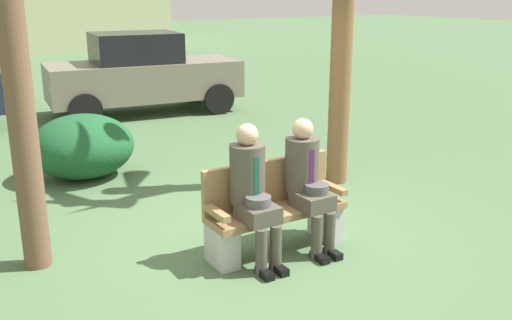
{
  "coord_description": "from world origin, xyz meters",
  "views": [
    {
      "loc": [
        -3.02,
        -4.72,
        2.54
      ],
      "look_at": [
        -0.06,
        0.14,
        0.85
      ],
      "focal_mm": 40.57,
      "sensor_mm": 36.0,
      "label": 1
    }
  ],
  "objects_px": {
    "park_bench": "(274,211)",
    "shrub_near_bench": "(83,146)",
    "seated_man_left": "(252,188)",
    "seated_man_right": "(307,178)",
    "parked_car_far": "(142,74)"
  },
  "relations": [
    {
      "from": "parked_car_far",
      "to": "seated_man_left",
      "type": "bearing_deg",
      "value": -102.76
    },
    {
      "from": "park_bench",
      "to": "parked_car_far",
      "type": "distance_m",
      "value": 7.16
    },
    {
      "from": "seated_man_left",
      "to": "seated_man_right",
      "type": "relative_size",
      "value": 1.02
    },
    {
      "from": "seated_man_right",
      "to": "shrub_near_bench",
      "type": "relative_size",
      "value": 0.93
    },
    {
      "from": "park_bench",
      "to": "seated_man_right",
      "type": "bearing_deg",
      "value": -21.81
    },
    {
      "from": "seated_man_left",
      "to": "seated_man_right",
      "type": "height_order",
      "value": "seated_man_left"
    },
    {
      "from": "seated_man_left",
      "to": "seated_man_right",
      "type": "bearing_deg",
      "value": -0.2
    },
    {
      "from": "seated_man_left",
      "to": "shrub_near_bench",
      "type": "height_order",
      "value": "seated_man_left"
    },
    {
      "from": "park_bench",
      "to": "shrub_near_bench",
      "type": "xyz_separation_m",
      "value": [
        -0.99,
        3.34,
        0.04
      ]
    },
    {
      "from": "seated_man_left",
      "to": "park_bench",
      "type": "bearing_deg",
      "value": 20.28
    },
    {
      "from": "seated_man_right",
      "to": "parked_car_far",
      "type": "bearing_deg",
      "value": 82.16
    },
    {
      "from": "seated_man_right",
      "to": "seated_man_left",
      "type": "bearing_deg",
      "value": 179.8
    },
    {
      "from": "seated_man_right",
      "to": "shrub_near_bench",
      "type": "height_order",
      "value": "seated_man_right"
    },
    {
      "from": "shrub_near_bench",
      "to": "park_bench",
      "type": "bearing_deg",
      "value": -73.43
    },
    {
      "from": "seated_man_left",
      "to": "seated_man_right",
      "type": "distance_m",
      "value": 0.63
    }
  ]
}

